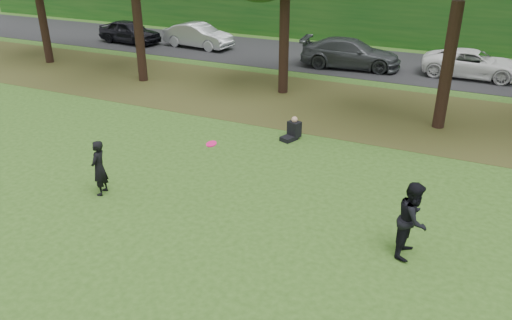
% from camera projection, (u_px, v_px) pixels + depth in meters
% --- Properties ---
extents(ground, '(120.00, 120.00, 0.00)m').
position_uv_depth(ground, '(164.00, 292.00, 10.36)').
color(ground, '#2E4F18').
rests_on(ground, ground).
extents(leaf_litter, '(60.00, 7.00, 0.01)m').
position_uv_depth(leaf_litter, '(341.00, 107.00, 21.03)').
color(leaf_litter, '#4D341B').
rests_on(leaf_litter, ground).
extents(street, '(70.00, 7.00, 0.02)m').
position_uv_depth(street, '(381.00, 64.00, 27.60)').
color(street, black).
rests_on(street, ground).
extents(far_hedge, '(70.00, 3.00, 5.00)m').
position_uv_depth(far_hedge, '(406.00, 4.00, 31.48)').
color(far_hedge, '#144815').
rests_on(far_hedge, ground).
extents(player_left, '(0.52, 0.66, 1.61)m').
position_uv_depth(player_left, '(99.00, 168.00, 13.87)').
color(player_left, black).
rests_on(player_left, ground).
extents(player_right, '(0.76, 0.94, 1.84)m').
position_uv_depth(player_right, '(413.00, 219.00, 11.21)').
color(player_right, black).
rests_on(player_right, ground).
extents(parked_cars, '(37.97, 3.23, 1.53)m').
position_uv_depth(parked_cars, '(350.00, 52.00, 26.98)').
color(parked_cars, black).
rests_on(parked_cars, street).
extents(frisbee, '(0.28, 0.27, 0.10)m').
position_uv_depth(frisbee, '(211.00, 144.00, 12.33)').
color(frisbee, '#F31470').
rests_on(frisbee, ground).
extents(seated_person, '(0.64, 0.83, 0.83)m').
position_uv_depth(seated_person, '(293.00, 131.00, 17.73)').
color(seated_person, black).
rests_on(seated_person, ground).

